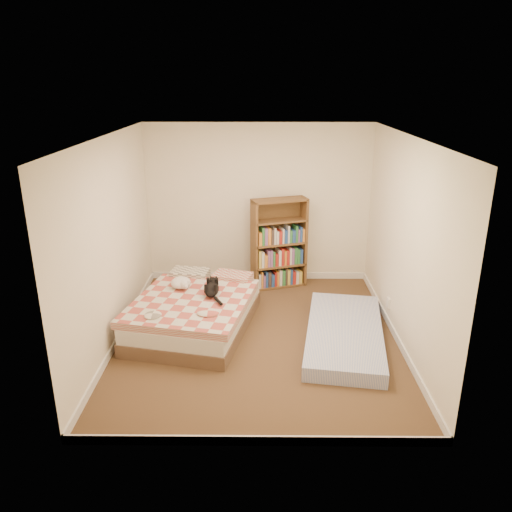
{
  "coord_description": "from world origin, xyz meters",
  "views": [
    {
      "loc": [
        0.02,
        -5.64,
        3.1
      ],
      "look_at": [
        -0.02,
        0.3,
        0.99
      ],
      "focal_mm": 35.0,
      "sensor_mm": 36.0,
      "label": 1
    }
  ],
  "objects_px": {
    "bookshelf": "(279,254)",
    "white_dog": "(181,283)",
    "floor_mattress": "(344,334)",
    "black_cat": "(212,288)",
    "bed": "(196,310)"
  },
  "relations": [
    {
      "from": "bed",
      "to": "bookshelf",
      "type": "xyz_separation_m",
      "value": [
        1.14,
        1.42,
        0.3
      ]
    },
    {
      "from": "floor_mattress",
      "to": "white_dog",
      "type": "relative_size",
      "value": 5.86
    },
    {
      "from": "bed",
      "to": "bookshelf",
      "type": "bearing_deg",
      "value": 63.25
    },
    {
      "from": "bed",
      "to": "white_dog",
      "type": "bearing_deg",
      "value": 145.03
    },
    {
      "from": "floor_mattress",
      "to": "black_cat",
      "type": "bearing_deg",
      "value": 175.22
    },
    {
      "from": "bed",
      "to": "white_dog",
      "type": "distance_m",
      "value": 0.42
    },
    {
      "from": "bed",
      "to": "black_cat",
      "type": "distance_m",
      "value": 0.37
    },
    {
      "from": "floor_mattress",
      "to": "white_dog",
      "type": "xyz_separation_m",
      "value": [
        -2.11,
        0.59,
        0.44
      ]
    },
    {
      "from": "black_cat",
      "to": "white_dog",
      "type": "height_order",
      "value": "black_cat"
    },
    {
      "from": "bookshelf",
      "to": "white_dog",
      "type": "distance_m",
      "value": 1.8
    },
    {
      "from": "bookshelf",
      "to": "white_dog",
      "type": "bearing_deg",
      "value": -156.23
    },
    {
      "from": "bed",
      "to": "white_dog",
      "type": "relative_size",
      "value": 6.19
    },
    {
      "from": "floor_mattress",
      "to": "white_dog",
      "type": "distance_m",
      "value": 2.24
    },
    {
      "from": "black_cat",
      "to": "floor_mattress",
      "type": "bearing_deg",
      "value": -13.48
    },
    {
      "from": "floor_mattress",
      "to": "black_cat",
      "type": "relative_size",
      "value": 2.97
    }
  ]
}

